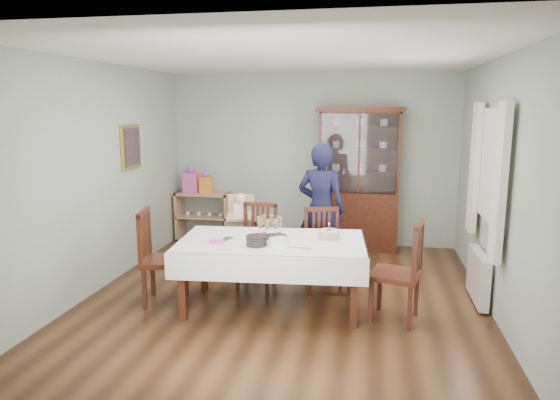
% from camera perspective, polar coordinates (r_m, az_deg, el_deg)
% --- Properties ---
extents(floor, '(5.00, 5.00, 0.00)m').
position_cam_1_polar(floor, '(5.86, 0.51, -11.15)').
color(floor, '#593319').
rests_on(floor, ground).
extents(room_shell, '(5.00, 5.00, 5.00)m').
position_cam_1_polar(room_shell, '(5.99, 1.42, 6.10)').
color(room_shell, '#9EAA99').
rests_on(room_shell, floor).
extents(dining_table, '(2.09, 1.31, 0.76)m').
position_cam_1_polar(dining_table, '(5.50, -0.94, -8.38)').
color(dining_table, '#482512').
rests_on(dining_table, floor).
extents(china_cabinet, '(1.30, 0.48, 2.18)m').
position_cam_1_polar(china_cabinet, '(7.70, 8.98, 2.62)').
color(china_cabinet, '#482512').
rests_on(china_cabinet, floor).
extents(sideboard, '(0.90, 0.38, 0.80)m').
position_cam_1_polar(sideboard, '(8.30, -8.69, -1.87)').
color(sideboard, tan).
rests_on(sideboard, floor).
extents(picture_frame, '(0.04, 0.48, 0.58)m').
position_cam_1_polar(picture_frame, '(6.95, -16.69, 5.83)').
color(picture_frame, gold).
rests_on(picture_frame, room_shell).
extents(window, '(0.04, 1.02, 1.22)m').
position_cam_1_polar(window, '(5.84, 23.12, 3.62)').
color(window, white).
rests_on(window, room_shell).
extents(curtain_left, '(0.07, 0.30, 1.55)m').
position_cam_1_polar(curtain_left, '(5.24, 23.83, 1.76)').
color(curtain_left, silver).
rests_on(curtain_left, room_shell).
extents(curtain_right, '(0.07, 0.30, 1.55)m').
position_cam_1_polar(curtain_right, '(6.44, 21.36, 3.42)').
color(curtain_right, silver).
rests_on(curtain_right, room_shell).
extents(radiator, '(0.10, 0.80, 0.55)m').
position_cam_1_polar(radiator, '(6.09, 21.71, -8.10)').
color(radiator, white).
rests_on(radiator, floor).
extents(chair_far_left, '(0.47, 0.47, 1.00)m').
position_cam_1_polar(chair_far_left, '(6.18, -2.69, -7.07)').
color(chair_far_left, '#482512').
rests_on(chair_far_left, floor).
extents(chair_far_right, '(0.53, 0.53, 0.98)m').
position_cam_1_polar(chair_far_right, '(6.05, 4.92, -7.58)').
color(chair_far_right, '#482512').
rests_on(chair_far_right, floor).
extents(chair_end_left, '(0.56, 0.56, 1.06)m').
position_cam_1_polar(chair_end_left, '(5.79, -13.13, -8.40)').
color(chair_end_left, '#482512').
rests_on(chair_end_left, floor).
extents(chair_end_right, '(0.57, 0.57, 1.06)m').
position_cam_1_polar(chair_end_right, '(5.34, 13.17, -10.08)').
color(chair_end_right, '#482512').
rests_on(chair_end_right, floor).
extents(woman, '(0.70, 0.54, 1.73)m').
position_cam_1_polar(woman, '(6.49, 4.73, -1.07)').
color(woman, black).
rests_on(woman, floor).
extents(high_chair, '(0.56, 0.56, 1.05)m').
position_cam_1_polar(high_chair, '(6.73, -4.45, -4.62)').
color(high_chair, black).
rests_on(high_chair, floor).
extents(champagne_tray, '(0.39, 0.39, 0.23)m').
position_cam_1_polar(champagne_tray, '(5.46, -1.20, -3.60)').
color(champagne_tray, silver).
rests_on(champagne_tray, dining_table).
extents(birthday_cake, '(0.27, 0.27, 0.19)m').
position_cam_1_polar(birthday_cake, '(5.42, 5.60, -4.02)').
color(birthday_cake, white).
rests_on(birthday_cake, dining_table).
extents(plate_stack_dark, '(0.23, 0.23, 0.10)m').
position_cam_1_polar(plate_stack_dark, '(5.18, -2.69, -4.64)').
color(plate_stack_dark, black).
rests_on(plate_stack_dark, dining_table).
extents(plate_stack_white, '(0.22, 0.22, 0.09)m').
position_cam_1_polar(plate_stack_white, '(5.12, -0.11, -4.89)').
color(plate_stack_white, white).
rests_on(plate_stack_white, dining_table).
extents(napkin_stack, '(0.18, 0.18, 0.02)m').
position_cam_1_polar(napkin_stack, '(5.32, -7.26, -4.76)').
color(napkin_stack, '#DF529C').
rests_on(napkin_stack, dining_table).
extents(cutlery, '(0.16, 0.20, 0.01)m').
position_cam_1_polar(cutlery, '(5.46, -6.51, -4.40)').
color(cutlery, silver).
rests_on(cutlery, dining_table).
extents(cake_knife, '(0.27, 0.03, 0.01)m').
position_cam_1_polar(cake_knife, '(5.08, 2.04, -5.49)').
color(cake_knife, silver).
rests_on(cake_knife, dining_table).
extents(gift_bag_pink, '(0.25, 0.17, 0.45)m').
position_cam_1_polar(gift_bag_pink, '(8.24, -10.14, 2.23)').
color(gift_bag_pink, '#DF529C').
rests_on(gift_bag_pink, sideboard).
extents(gift_bag_orange, '(0.20, 0.14, 0.38)m').
position_cam_1_polar(gift_bag_orange, '(8.16, -8.42, 1.97)').
color(gift_bag_orange, orange).
rests_on(gift_bag_orange, sideboard).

